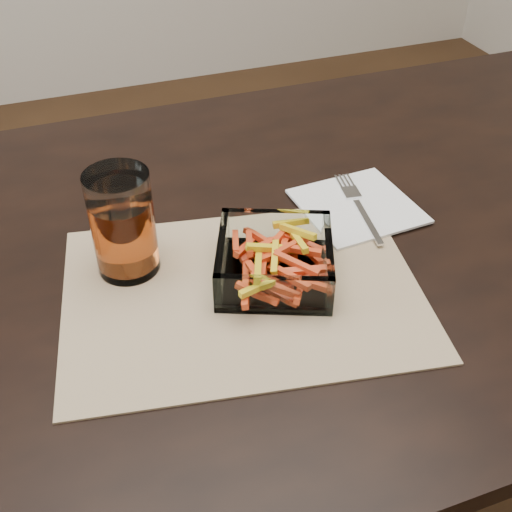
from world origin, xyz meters
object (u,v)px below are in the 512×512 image
at_px(dining_table, 281,275).
at_px(glass_bowl, 275,262).
at_px(fork, 358,205).
at_px(tumbler, 123,227).

bearing_deg(dining_table, glass_bowl, -117.92).
distance_m(glass_bowl, fork, 0.20).
xyz_separation_m(dining_table, fork, (0.12, 0.01, 0.10)).
bearing_deg(tumbler, dining_table, 2.82).
bearing_deg(fork, dining_table, -167.78).
bearing_deg(glass_bowl, dining_table, 62.08).
xyz_separation_m(tumbler, fork, (0.35, 0.02, -0.06)).
distance_m(glass_bowl, tumbler, 0.20).
distance_m(dining_table, glass_bowl, 0.16).
bearing_deg(glass_bowl, fork, 30.53).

